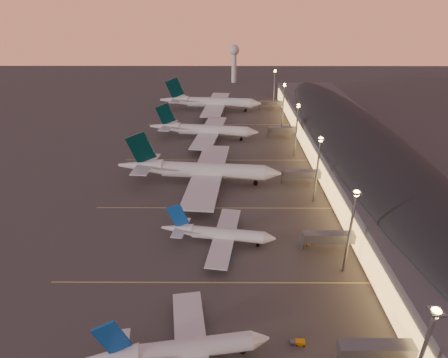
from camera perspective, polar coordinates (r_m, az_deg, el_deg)
ground at (r=109.43m, az=-1.19°, el=-13.76°), size 700.00×700.00×0.00m
airliner_narrow_south at (r=86.53m, az=-6.58°, el=-24.40°), size 38.38×34.63×13.72m
airliner_narrow_north at (r=118.09m, az=-0.93°, el=-8.35°), size 36.33×32.76×12.98m
airliner_wide_near at (r=154.55m, az=-3.85°, el=1.33°), size 67.91×62.15×21.72m
airliner_wide_mid at (r=204.95m, az=-3.14°, el=7.47°), size 59.78×54.99×19.14m
airliner_wide_far at (r=258.27m, az=-2.08°, el=11.59°), size 69.09×63.27×22.10m
terminal_building at (r=178.21m, az=19.72°, el=4.35°), size 56.35×255.00×17.46m
light_masts at (r=161.51m, az=12.27°, el=6.47°), size 2.20×217.20×25.90m
radar_tower at (r=347.49m, az=1.56°, el=18.05°), size 9.00×9.00×32.50m
lane_markings at (r=142.47m, az=-0.82°, el=-3.41°), size 90.00×180.36×0.00m
baggage_tug_b at (r=92.77m, az=11.25°, el=-23.23°), size 3.34×1.59×0.97m
baggage_tug_c at (r=121.85m, az=12.51°, el=-9.47°), size 4.07×2.40×1.14m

